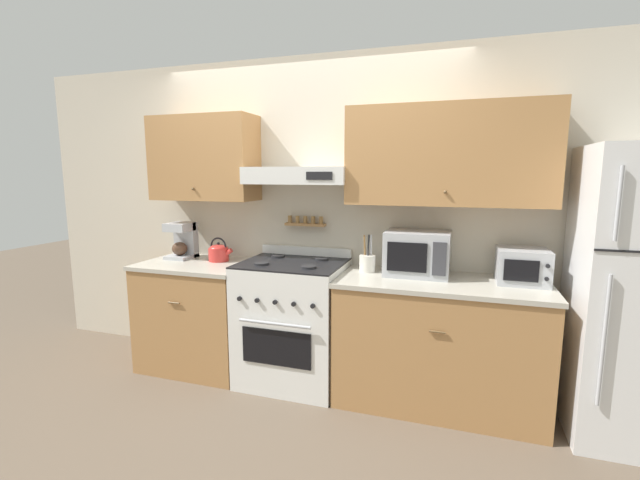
{
  "coord_description": "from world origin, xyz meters",
  "views": [
    {
      "loc": [
        1.2,
        -2.65,
        1.63
      ],
      "look_at": [
        0.24,
        0.28,
        1.15
      ],
      "focal_mm": 24.0,
      "sensor_mm": 36.0,
      "label": 1
    }
  ],
  "objects_px": {
    "stove_range": "(293,322)",
    "toaster_oven": "(522,266)",
    "coffee_maker": "(183,240)",
    "microwave": "(417,253)",
    "utensil_crock": "(367,263)",
    "tea_kettle": "(219,252)"
  },
  "relations": [
    {
      "from": "toaster_oven",
      "to": "stove_range",
      "type": "bearing_deg",
      "value": -176.05
    },
    {
      "from": "utensil_crock",
      "to": "coffee_maker",
      "type": "bearing_deg",
      "value": 178.98
    },
    {
      "from": "stove_range",
      "to": "tea_kettle",
      "type": "height_order",
      "value": "tea_kettle"
    },
    {
      "from": "toaster_oven",
      "to": "coffee_maker",
      "type": "bearing_deg",
      "value": 179.34
    },
    {
      "from": "coffee_maker",
      "to": "utensil_crock",
      "type": "xyz_separation_m",
      "value": [
        1.64,
        -0.03,
        -0.09
      ]
    },
    {
      "from": "coffee_maker",
      "to": "microwave",
      "type": "bearing_deg",
      "value": -0.33
    },
    {
      "from": "utensil_crock",
      "to": "toaster_oven",
      "type": "height_order",
      "value": "utensil_crock"
    },
    {
      "from": "stove_range",
      "to": "utensil_crock",
      "type": "xyz_separation_m",
      "value": [
        0.56,
        0.11,
        0.49
      ]
    },
    {
      "from": "tea_kettle",
      "to": "toaster_oven",
      "type": "xyz_separation_m",
      "value": [
        2.33,
        -0.0,
        0.04
      ]
    },
    {
      "from": "coffee_maker",
      "to": "toaster_oven",
      "type": "bearing_deg",
      "value": -0.66
    },
    {
      "from": "stove_range",
      "to": "microwave",
      "type": "bearing_deg",
      "value": 8.09
    },
    {
      "from": "stove_range",
      "to": "microwave",
      "type": "relative_size",
      "value": 2.27
    },
    {
      "from": "microwave",
      "to": "tea_kettle",
      "type": "bearing_deg",
      "value": -179.37
    },
    {
      "from": "stove_range",
      "to": "utensil_crock",
      "type": "bearing_deg",
      "value": 11.45
    },
    {
      "from": "coffee_maker",
      "to": "stove_range",
      "type": "bearing_deg",
      "value": -7.5
    },
    {
      "from": "stove_range",
      "to": "coffee_maker",
      "type": "bearing_deg",
      "value": 172.5
    },
    {
      "from": "tea_kettle",
      "to": "utensil_crock",
      "type": "bearing_deg",
      "value": 0.0
    },
    {
      "from": "stove_range",
      "to": "utensil_crock",
      "type": "distance_m",
      "value": 0.75
    },
    {
      "from": "stove_range",
      "to": "toaster_oven",
      "type": "distance_m",
      "value": 1.71
    },
    {
      "from": "microwave",
      "to": "utensil_crock",
      "type": "xyz_separation_m",
      "value": [
        -0.36,
        -0.02,
        -0.09
      ]
    },
    {
      "from": "tea_kettle",
      "to": "toaster_oven",
      "type": "bearing_deg",
      "value": -0.04
    },
    {
      "from": "coffee_maker",
      "to": "microwave",
      "type": "relative_size",
      "value": 0.69
    }
  ]
}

